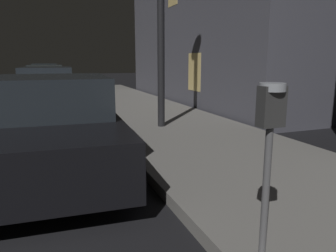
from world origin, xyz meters
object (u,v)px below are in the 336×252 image
Objects in this scene: parking_meter at (270,128)px; car_black at (54,126)px; car_green at (45,74)px; car_silver at (48,89)px; car_yellow_cab at (46,79)px.

parking_meter is 3.43m from car_black.
car_black and car_green have the same top height.
car_silver is (-1.44, 9.79, -0.46)m from parking_meter.
car_yellow_cab is 1.04× the size of car_green.
car_green is at bearing 90.01° from car_silver.
parking_meter is 0.29× the size of car_silver.
car_silver and car_green have the same top height.
car_black is 0.91× the size of car_silver.
parking_meter is at bearing -64.87° from car_black.
car_black is at bearing 115.13° from parking_meter.
car_silver is at bearing -89.99° from car_green.
car_yellow_cab is 6.23m from car_green.
car_silver is 5.83m from car_yellow_cab.
car_silver is 1.00× the size of car_yellow_cab.
parking_meter is 15.69m from car_yellow_cab.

